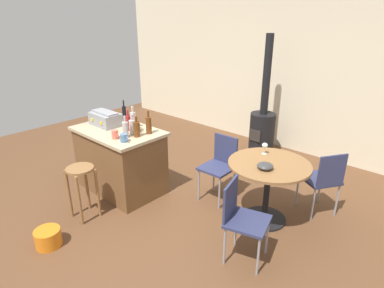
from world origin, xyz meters
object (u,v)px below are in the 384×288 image
Objects in this scene: toolbox at (105,119)px; wine_glass at (265,146)px; bottle_0 at (133,120)px; bottle_2 at (132,127)px; cup_0 at (124,138)px; wooden_stool at (82,182)px; folding_chair_left at (241,216)px; bottle_6 at (137,129)px; cup_1 at (115,134)px; plastic_bucket at (48,238)px; bottle_4 at (124,114)px; bottle_5 at (149,125)px; dining_table at (268,177)px; folding_chair_far at (220,163)px; bottle_3 at (128,123)px; folding_chair_near at (323,178)px; wood_stove at (262,126)px; kitchen_island at (121,160)px; cup_2 at (138,127)px; serving_bowl at (265,166)px; bottle_1 at (125,129)px.

toolbox is 2.20m from wine_glass.
toolbox is 0.42m from bottle_0.
wine_glass is (1.43, 0.88, -0.13)m from bottle_2.
cup_0 is 0.87× the size of wine_glass.
wine_glass is at bearing 47.32° from wooden_stool.
folding_chair_left is 1.73m from bottle_6.
plastic_bucket is (0.17, -1.08, -0.86)m from cup_1.
bottle_4 reaches higher than cup_0.
dining_table is at bearing 19.33° from bottle_5.
cup_0 is (-0.75, -0.96, 0.44)m from folding_chair_far.
bottle_6 is at bearing 57.49° from cup_1.
folding_chair_left is at bearing -4.15° from bottle_3.
folding_chair_near reaches higher than folding_chair_left.
cup_1 is at bearing -150.77° from dining_table.
toolbox is at bearing 163.10° from cup_0.
wooden_stool is 3.23m from wood_stove.
bottle_0 reaches higher than bottle_2.
kitchen_island is at bearing -175.56° from bottle_2.
cup_2 is at bearing 89.40° from wooden_stool.
toolbox is 1.73m from plastic_bucket.
bottle_5 is (-1.93, -1.08, 0.52)m from folding_chair_near.
cup_2 is at bearing -167.43° from serving_bowl.
bottle_2 is at bearing 177.66° from folding_chair_left.
wood_stove reaches higher than toolbox.
kitchen_island is at bearing 139.58° from cup_1.
bottle_3 is at bearing 35.85° from kitchen_island.
dining_table is at bearing 40.43° from wooden_stool.
cup_0 is 0.45× the size of plastic_bucket.
dining_table is at bearing 19.05° from bottle_3.
bottle_5 is (0.10, 0.29, 0.01)m from bottle_1.
folding_chair_far is at bearing 43.69° from bottle_6.
serving_bowl is at bearing -58.99° from wood_stove.
bottle_4 is at bearing 165.10° from cup_2.
bottle_5 is (0.71, 0.18, 0.02)m from toolbox.
cup_0 is at bearing -148.23° from dining_table.
cup_2 is 1.70m from plastic_bucket.
bottle_2 is 2.22× the size of cup_2.
wooden_stool is 2.37× the size of bottle_1.
bottle_4 is 2.52× the size of cup_0.
toolbox is 0.54m from cup_2.
bottle_6 is (0.62, -0.27, -0.02)m from bottle_4.
wood_stove is at bearing 78.28° from cup_1.
wood_stove is at bearing 120.84° from wine_glass.
dining_table reaches higher than plastic_bucket.
bottle_1 reaches higher than folding_chair_left.
folding_chair_far is 1.29m from cup_0.
bottle_6 reaches higher than dining_table.
wine_glass is at bearing 24.07° from toolbox.
bottle_4 reaches higher than cup_2.
cup_0 is at bearing -89.86° from bottle_5.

